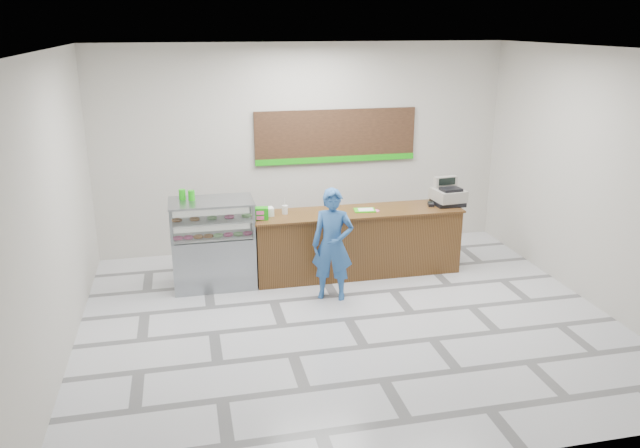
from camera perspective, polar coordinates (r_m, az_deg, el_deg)
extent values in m
plane|color=silver|center=(8.47, 2.60, -8.69)|extent=(7.00, 7.00, 0.00)
plane|color=beige|center=(10.69, -1.47, 6.92)|extent=(7.00, 0.00, 7.00)
plane|color=silver|center=(7.58, 2.98, 15.69)|extent=(7.00, 7.00, 0.00)
cube|color=brown|center=(9.79, 3.40, -1.76)|extent=(3.20, 0.70, 1.00)
cube|color=brown|center=(9.63, 3.45, 1.13)|extent=(3.26, 0.76, 0.03)
cube|color=gray|center=(9.49, -9.65, -3.29)|extent=(1.20, 0.70, 0.80)
cube|color=white|center=(9.27, -9.85, 0.46)|extent=(1.20, 0.70, 0.50)
cube|color=gray|center=(9.20, -9.94, 2.03)|extent=(1.22, 0.72, 0.03)
cube|color=silver|center=(9.35, -9.78, -0.89)|extent=(1.14, 0.64, 0.02)
cube|color=silver|center=(9.27, -9.86, 0.52)|extent=(1.14, 0.64, 0.02)
torus|color=pink|center=(9.23, -12.85, -1.09)|extent=(0.15, 0.15, 0.05)
torus|color=pink|center=(9.23, -11.97, -1.03)|extent=(0.15, 0.15, 0.05)
torus|color=#AE6B37|center=(9.23, -11.08, -0.97)|extent=(0.15, 0.15, 0.05)
torus|color=#AE6B37|center=(9.24, -10.20, -0.91)|extent=(0.15, 0.15, 0.05)
torus|color=#A4F08E|center=(9.24, -9.31, -0.85)|extent=(0.15, 0.15, 0.05)
torus|color=pink|center=(9.25, -8.43, -0.79)|extent=(0.15, 0.15, 0.05)
torus|color=#A4F08E|center=(9.26, -7.55, -0.73)|extent=(0.15, 0.15, 0.05)
torus|color=pink|center=(9.27, -6.67, -0.67)|extent=(0.15, 0.15, 0.05)
torus|color=#AE6B37|center=(9.30, -12.96, 0.60)|extent=(0.15, 0.15, 0.05)
torus|color=#AE6B37|center=(9.30, -11.42, 0.71)|extent=(0.15, 0.15, 0.05)
torus|color=#A4F08E|center=(9.31, -9.89, 0.81)|extent=(0.15, 0.15, 0.05)
torus|color=pink|center=(9.32, -8.35, 0.91)|extent=(0.15, 0.15, 0.05)
torus|color=#A4F08E|center=(9.34, -6.83, 1.01)|extent=(0.15, 0.15, 0.05)
cube|color=black|center=(10.74, 1.48, 8.05)|extent=(2.80, 0.05, 0.90)
cube|color=#1AAA10|center=(10.78, 1.50, 5.93)|extent=(2.80, 0.02, 0.10)
cube|color=black|center=(10.14, 11.59, 1.96)|extent=(0.45, 0.45, 0.07)
cube|color=gray|center=(10.11, 11.64, 2.63)|extent=(0.50, 0.52, 0.18)
cube|color=black|center=(10.00, 11.88, 3.11)|extent=(0.34, 0.26, 0.04)
cube|color=gray|center=(10.18, 11.40, 3.79)|extent=(0.39, 0.15, 0.18)
cube|color=black|center=(10.12, 11.54, 3.83)|extent=(0.29, 0.05, 0.11)
cube|color=black|center=(10.03, 10.11, 1.79)|extent=(0.13, 0.19, 0.04)
cube|color=#36C513|center=(9.63, 4.11, 1.27)|extent=(0.35, 0.27, 0.02)
cube|color=white|center=(9.63, 4.21, 1.33)|extent=(0.25, 0.19, 0.00)
cube|color=white|center=(9.37, -4.76, 1.13)|extent=(0.16, 0.16, 0.13)
cylinder|color=silver|center=(9.45, -3.23, 1.31)|extent=(0.09, 0.09, 0.13)
cube|color=#1AAA10|center=(9.21, -5.37, 0.97)|extent=(0.22, 0.16, 0.18)
cylinder|color=pink|center=(9.64, 5.00, 1.22)|extent=(0.15, 0.15, 0.00)
cylinder|color=#1AAA10|center=(9.32, -12.49, 2.65)|extent=(0.10, 0.10, 0.15)
cylinder|color=#1AAA10|center=(9.25, -11.67, 2.58)|extent=(0.09, 0.09, 0.15)
imported|color=#2A5A9C|center=(8.80, 1.16, -1.90)|extent=(0.69, 0.57, 1.62)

